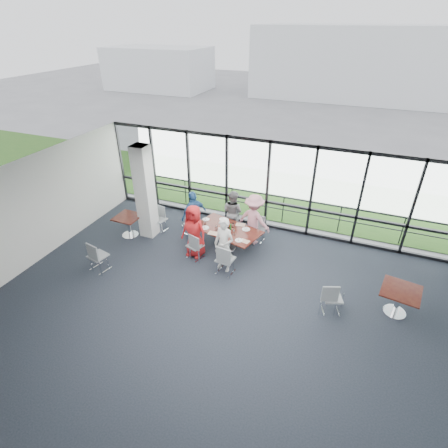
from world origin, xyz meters
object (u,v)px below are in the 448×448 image
at_px(structural_column, 145,193).
at_px(side_table_left, 128,220).
at_px(diner_near_right, 224,245).
at_px(chair_main_fl, 233,218).
at_px(chair_main_end, 191,224).
at_px(diner_end, 194,215).
at_px(chair_main_fr, 259,230).
at_px(chair_spare_la, 98,256).
at_px(chair_spare_lb, 160,219).
at_px(diner_near_left, 194,231).
at_px(diner_far_left, 233,212).
at_px(chair_spare_r, 333,297).
at_px(main_table, 227,232).
at_px(chair_main_nl, 195,246).
at_px(diner_far_right, 254,219).
at_px(chair_main_nr, 225,259).
at_px(side_table_right, 400,294).

height_order(structural_column, side_table_left, structural_column).
distance_m(structural_column, diner_near_right, 3.35).
bearing_deg(chair_main_fl, chair_main_end, 46.17).
xyz_separation_m(diner_end, chair_main_fr, (2.12, 0.57, -0.43)).
relative_size(diner_near_right, chair_main_fl, 1.83).
bearing_deg(chair_spare_la, diner_near_right, 34.98).
xyz_separation_m(chair_main_fl, chair_spare_lb, (-2.39, -0.98, -0.05)).
bearing_deg(chair_main_fl, diner_end, 53.35).
relative_size(diner_near_left, diner_far_left, 1.11).
bearing_deg(chair_spare_r, chair_main_end, 137.33).
bearing_deg(diner_near_left, chair_spare_r, -5.29).
relative_size(main_table, chair_spare_lb, 2.72).
height_order(chair_main_fl, chair_spare_r, chair_main_fl).
bearing_deg(chair_main_nl, main_table, 66.59).
xyz_separation_m(diner_far_right, chair_main_fl, (-0.92, 0.51, -0.41)).
bearing_deg(chair_main_nr, chair_spare_lb, 162.36).
height_order(diner_end, chair_main_end, diner_end).
bearing_deg(main_table, side_table_right, 2.89).
xyz_separation_m(chair_main_nl, chair_spare_r, (4.26, -0.82, 0.01)).
bearing_deg(chair_main_fl, chair_spare_lb, 35.70).
height_order(structural_column, chair_main_fl, structural_column).
distance_m(main_table, diner_near_left, 1.11).
relative_size(side_table_left, chair_main_end, 1.01).
distance_m(diner_near_left, diner_end, 1.09).
height_order(side_table_right, chair_main_fl, chair_main_fl).
xyz_separation_m(side_table_left, chair_spare_lb, (0.80, 0.71, -0.20)).
xyz_separation_m(diner_end, chair_spare_lb, (-1.32, -0.08, -0.43)).
bearing_deg(diner_end, chair_spare_la, -8.23).
bearing_deg(chair_spare_lb, diner_end, -164.09).
distance_m(diner_near_left, chair_spare_r, 4.47).
xyz_separation_m(chair_main_nl, chair_main_fl, (0.50, 2.02, 0.02)).
xyz_separation_m(side_table_left, chair_main_fl, (3.19, 1.69, -0.16)).
height_order(side_table_right, chair_main_fr, chair_main_fr).
xyz_separation_m(structural_column, main_table, (2.85, 0.16, -0.96)).
height_order(side_table_left, diner_near_right, diner_near_right).
bearing_deg(chair_spare_r, side_table_left, 150.12).
height_order(diner_far_right, chair_main_nl, diner_far_right).
bearing_deg(structural_column, side_table_left, -149.73).
distance_m(diner_far_right, chair_main_nr, 1.94).
bearing_deg(chair_main_nl, chair_spare_la, -127.63).
xyz_separation_m(diner_near_right, chair_spare_r, (3.21, -0.62, -0.40)).
xyz_separation_m(diner_near_left, diner_far_right, (1.50, 1.37, 0.01)).
bearing_deg(diner_near_right, chair_main_end, 152.02).
height_order(structural_column, chair_spare_la, structural_column).
xyz_separation_m(main_table, chair_spare_lb, (-2.64, 0.20, -0.21)).
bearing_deg(diner_near_left, diner_near_right, -9.82).
height_order(diner_near_left, chair_main_fl, diner_near_left).
bearing_deg(diner_near_left, chair_main_nl, -52.04).
bearing_deg(structural_column, diner_near_left, -14.74).
bearing_deg(chair_main_fl, structural_column, 40.75).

